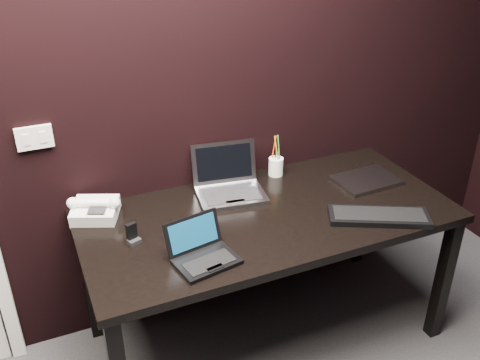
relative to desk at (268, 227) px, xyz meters
name	(u,v)px	position (x,y,z in m)	size (l,w,h in m)	color
wall_back	(172,77)	(-0.30, 0.40, 0.64)	(4.00, 4.00, 0.00)	black
wall_switch	(34,138)	(-0.92, 0.39, 0.46)	(0.15, 0.02, 0.10)	silver
desk	(268,227)	(0.00, 0.00, 0.00)	(1.70, 0.80, 0.74)	black
netbook	(203,253)	(-0.40, -0.22, 0.11)	(0.28, 0.25, 0.15)	black
silver_laptop	(229,186)	(-0.10, 0.23, 0.12)	(0.36, 0.33, 0.22)	#9A999F
ext_keyboard	(379,216)	(0.43, -0.25, 0.09)	(0.47, 0.34, 0.03)	black
closed_laptop	(366,180)	(0.58, 0.06, 0.09)	(0.31, 0.23, 0.02)	gray
desk_phone	(95,209)	(-0.73, 0.27, 0.12)	(0.25, 0.24, 0.12)	silver
mobile_phone	(133,235)	(-0.62, 0.02, 0.11)	(0.06, 0.06, 0.09)	black
pen_cup	(276,166)	(0.20, 0.32, 0.13)	(0.08, 0.08, 0.22)	white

